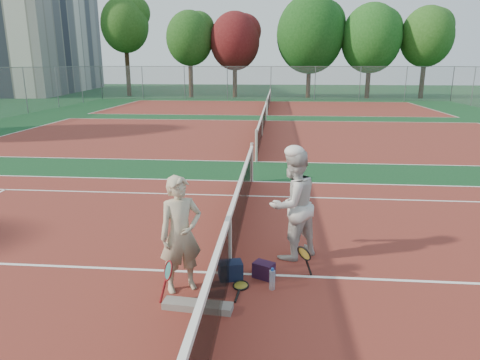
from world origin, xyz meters
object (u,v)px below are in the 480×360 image
(apartment_block, at_px, (31,26))
(racket_black_held, at_px, (304,263))
(racket_spare, at_px, (241,285))
(racket_red, at_px, (169,281))
(water_bottle, at_px, (272,280))
(player_a, at_px, (181,234))
(player_b, at_px, (293,204))
(sports_bag_purple, at_px, (264,270))
(net_main, at_px, (230,244))
(sports_bag_navy, at_px, (231,270))

(apartment_block, xyz_separation_m, racket_black_held, (29.13, -44.09, -7.22))
(apartment_block, bearing_deg, racket_spare, -57.57)
(racket_red, xyz_separation_m, water_bottle, (1.42, 0.43, -0.14))
(player_a, distance_m, player_b, 2.04)
(sports_bag_purple, bearing_deg, player_a, -159.24)
(player_b, bearing_deg, player_a, -2.81)
(player_b, distance_m, racket_spare, 1.63)
(apartment_block, bearing_deg, net_main, -57.53)
(racket_red, xyz_separation_m, sports_bag_navy, (0.78, 0.70, -0.15))
(racket_black_held, bearing_deg, net_main, -52.88)
(racket_spare, height_order, sports_bag_navy, sports_bag_navy)
(apartment_block, relative_size, player_a, 12.88)
(player_b, relative_size, water_bottle, 6.23)
(player_a, bearing_deg, sports_bag_navy, -2.48)
(net_main, distance_m, racket_spare, 0.66)
(racket_black_held, distance_m, sports_bag_navy, 1.12)
(player_b, relative_size, sports_bag_purple, 6.13)
(player_b, relative_size, racket_spare, 3.12)
(apartment_block, bearing_deg, water_bottle, -57.17)
(player_b, relative_size, racket_red, 3.20)
(racket_black_held, bearing_deg, player_a, -34.74)
(apartment_block, distance_m, sports_bag_navy, 52.82)
(player_a, relative_size, racket_red, 2.93)
(player_b, bearing_deg, sports_bag_navy, 2.64)
(player_b, height_order, water_bottle, player_b)
(player_b, xyz_separation_m, racket_red, (-1.73, -1.58, -0.64))
(player_a, height_order, sports_bag_navy, player_a)
(racket_red, distance_m, racket_black_held, 2.04)
(racket_red, relative_size, water_bottle, 1.95)
(apartment_block, height_order, player_b, apartment_block)
(apartment_block, xyz_separation_m, racket_red, (27.24, -44.86, -7.21))
(racket_spare, bearing_deg, player_a, 104.23)
(racket_spare, bearing_deg, racket_black_held, -67.36)
(racket_red, distance_m, sports_bag_navy, 1.06)
(net_main, relative_size, racket_red, 18.82)
(racket_red, xyz_separation_m, sports_bag_purple, (1.29, 0.78, -0.17))
(racket_black_held, xyz_separation_m, racket_spare, (-0.93, -0.30, -0.26))
(net_main, height_order, apartment_block, apartment_block)
(racket_red, bearing_deg, apartment_block, 88.15)
(net_main, height_order, water_bottle, net_main)
(player_a, distance_m, racket_black_held, 1.92)
(net_main, height_order, sports_bag_navy, net_main)
(racket_red, bearing_deg, sports_bag_purple, -1.89)
(net_main, bearing_deg, sports_bag_purple, -8.29)
(sports_bag_navy, xyz_separation_m, water_bottle, (0.64, -0.27, 0.01))
(racket_red, distance_m, water_bottle, 1.49)
(player_a, bearing_deg, racket_red, -139.69)
(sports_bag_navy, bearing_deg, water_bottle, -22.69)
(player_b, xyz_separation_m, sports_bag_purple, (-0.44, -0.80, -0.81))
(sports_bag_purple, height_order, water_bottle, water_bottle)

